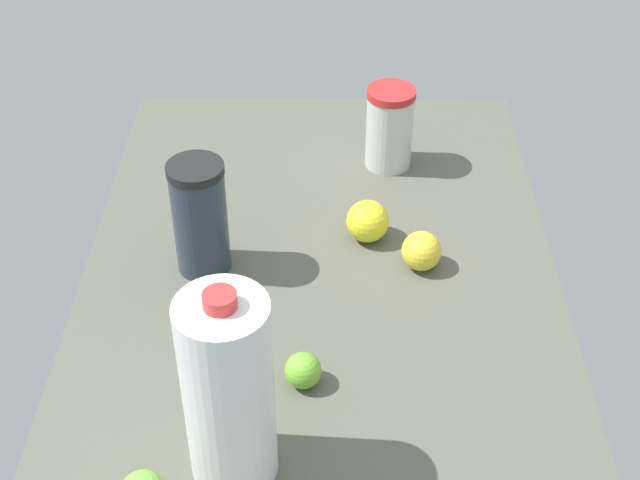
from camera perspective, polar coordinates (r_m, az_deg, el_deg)
name	(u,v)px	position (r cm, az deg, el deg)	size (l,w,h in cm)	color
countertop	(320,297)	(140.62, 0.00, -3.66)	(120.00, 76.00, 3.00)	#545548
tumbler_cup	(390,127)	(164.15, 4.47, 7.20)	(8.84, 8.84, 15.60)	silver
milk_jug	(229,392)	(106.56, -5.88, -9.66)	(10.93, 10.93, 29.43)	white
shaker_bottle	(200,217)	(139.23, -7.69, 1.44)	(8.81, 8.81, 19.42)	#2B3443
lemon_loose	(421,251)	(142.77, 6.51, -0.70)	(6.42, 6.42, 6.42)	yellow
lemon_beside_bowl	(368,221)	(147.61, 3.07, 1.21)	(7.14, 7.14, 7.14)	yellow
lime_far_back	(303,370)	(123.87, -1.09, -8.35)	(5.15, 5.15, 5.15)	#6EB531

